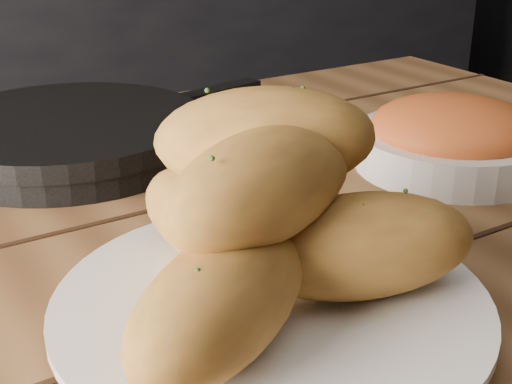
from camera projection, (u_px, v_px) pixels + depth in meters
name	position (u px, v px, depth m)	size (l,w,h in m)	color
counter	(70.00, 95.00, 2.16)	(2.80, 0.60, 0.90)	black
table	(176.00, 362.00, 0.62)	(1.40, 0.93, 0.75)	brown
plate	(271.00, 306.00, 0.50)	(0.31, 0.31, 0.02)	white
bread_rolls	(267.00, 218.00, 0.48)	(0.30, 0.26, 0.14)	#BF8635
skillet	(70.00, 135.00, 0.80)	(0.44, 0.31, 0.05)	black
bowl	(453.00, 138.00, 0.76)	(0.21, 0.21, 0.08)	white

